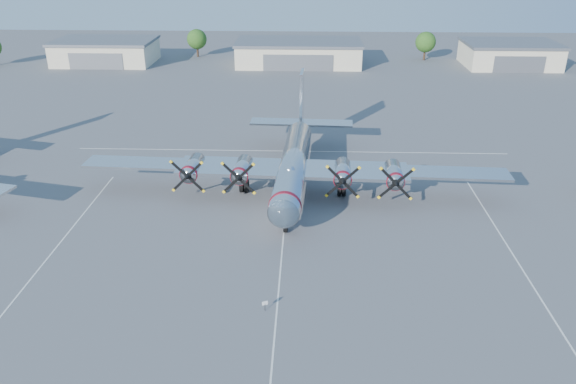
{
  "coord_description": "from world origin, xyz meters",
  "views": [
    {
      "loc": [
        2.24,
        -48.68,
        27.83
      ],
      "look_at": [
        0.33,
        4.44,
        3.2
      ],
      "focal_mm": 35.0,
      "sensor_mm": 36.0,
      "label": 1
    }
  ],
  "objects_px": {
    "hangar_center": "(299,53)",
    "main_bomber_b29": "(294,186)",
    "hangar_west": "(106,51)",
    "hangar_east": "(509,54)",
    "tree_west": "(197,39)",
    "info_placard": "(265,304)",
    "tree_east": "(426,42)"
  },
  "relations": [
    {
      "from": "tree_west",
      "to": "main_bomber_b29",
      "type": "xyz_separation_m",
      "value": [
        25.74,
        -76.99,
        -4.22
      ]
    },
    {
      "from": "tree_east",
      "to": "main_bomber_b29",
      "type": "relative_size",
      "value": 0.14
    },
    {
      "from": "info_placard",
      "to": "hangar_center",
      "type": "bearing_deg",
      "value": 66.63
    },
    {
      "from": "tree_west",
      "to": "tree_east",
      "type": "bearing_deg",
      "value": -2.08
    },
    {
      "from": "main_bomber_b29",
      "to": "info_placard",
      "type": "xyz_separation_m",
      "value": [
        -1.69,
        -24.6,
        0.64
      ]
    },
    {
      "from": "hangar_center",
      "to": "tree_east",
      "type": "distance_m",
      "value": 30.64
    },
    {
      "from": "hangar_west",
      "to": "hangar_east",
      "type": "xyz_separation_m",
      "value": [
        93.0,
        0.0,
        0.0
      ]
    },
    {
      "from": "hangar_east",
      "to": "info_placard",
      "type": "height_order",
      "value": "hangar_east"
    },
    {
      "from": "tree_east",
      "to": "hangar_west",
      "type": "bearing_deg",
      "value": -175.4
    },
    {
      "from": "info_placard",
      "to": "tree_west",
      "type": "bearing_deg",
      "value": 80.53
    },
    {
      "from": "main_bomber_b29",
      "to": "hangar_east",
      "type": "bearing_deg",
      "value": 58.35
    },
    {
      "from": "hangar_west",
      "to": "hangar_center",
      "type": "relative_size",
      "value": 0.79
    },
    {
      "from": "main_bomber_b29",
      "to": "tree_east",
      "type": "bearing_deg",
      "value": 71.46
    },
    {
      "from": "hangar_west",
      "to": "hangar_center",
      "type": "height_order",
      "value": "same"
    },
    {
      "from": "hangar_west",
      "to": "main_bomber_b29",
      "type": "height_order",
      "value": "hangar_west"
    },
    {
      "from": "hangar_center",
      "to": "info_placard",
      "type": "bearing_deg",
      "value": -90.59
    },
    {
      "from": "tree_east",
      "to": "tree_west",
      "type": "bearing_deg",
      "value": 177.92
    },
    {
      "from": "hangar_east",
      "to": "info_placard",
      "type": "relative_size",
      "value": 22.64
    },
    {
      "from": "tree_west",
      "to": "info_placard",
      "type": "height_order",
      "value": "tree_west"
    },
    {
      "from": "hangar_center",
      "to": "main_bomber_b29",
      "type": "distance_m",
      "value": 69.01
    },
    {
      "from": "main_bomber_b29",
      "to": "tree_west",
      "type": "bearing_deg",
      "value": 111.26
    },
    {
      "from": "main_bomber_b29",
      "to": "hangar_center",
      "type": "bearing_deg",
      "value": 93.39
    },
    {
      "from": "hangar_west",
      "to": "hangar_east",
      "type": "height_order",
      "value": "same"
    },
    {
      "from": "hangar_east",
      "to": "info_placard",
      "type": "xyz_separation_m",
      "value": [
        -48.96,
        -93.56,
        -2.07
      ]
    },
    {
      "from": "hangar_east",
      "to": "main_bomber_b29",
      "type": "relative_size",
      "value": 0.42
    },
    {
      "from": "hangar_west",
      "to": "info_placard",
      "type": "xyz_separation_m",
      "value": [
        44.04,
        -93.56,
        -2.07
      ]
    },
    {
      "from": "hangar_west",
      "to": "main_bomber_b29",
      "type": "bearing_deg",
      "value": -56.44
    },
    {
      "from": "hangar_center",
      "to": "main_bomber_b29",
      "type": "height_order",
      "value": "hangar_center"
    },
    {
      "from": "tree_east",
      "to": "hangar_east",
      "type": "bearing_deg",
      "value": -18.54
    },
    {
      "from": "hangar_center",
      "to": "main_bomber_b29",
      "type": "relative_size",
      "value": 0.59
    },
    {
      "from": "hangar_east",
      "to": "info_placard",
      "type": "bearing_deg",
      "value": -117.62
    },
    {
      "from": "hangar_east",
      "to": "hangar_center",
      "type": "bearing_deg",
      "value": -180.0
    }
  ]
}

